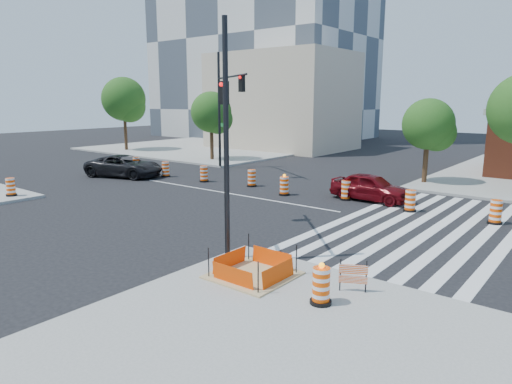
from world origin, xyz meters
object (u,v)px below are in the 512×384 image
(dark_suv, at_px, (124,166))
(signal_pole_nw, at_px, (226,99))
(red_coupe, at_px, (371,187))
(signal_pole_se, at_px, (225,118))

(dark_suv, height_order, signal_pole_nw, signal_pole_nw)
(red_coupe, xyz_separation_m, signal_pole_se, (-0.68, -10.40, 3.84))
(signal_pole_se, bearing_deg, signal_pole_nw, -0.67)
(signal_pole_se, bearing_deg, dark_suv, 23.19)
(signal_pole_se, relative_size, signal_pole_nw, 0.87)
(dark_suv, bearing_deg, signal_pole_se, -132.49)
(signal_pole_nw, bearing_deg, dark_suv, -90.50)
(red_coupe, height_order, dark_suv, dark_suv)
(red_coupe, height_order, signal_pole_nw, signal_pole_nw)
(red_coupe, distance_m, dark_suv, 16.79)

